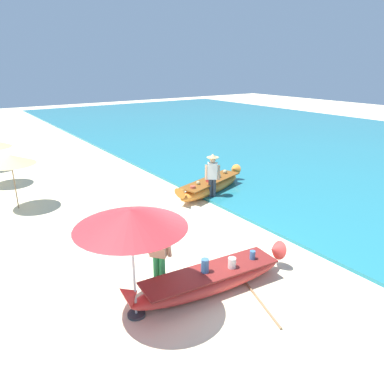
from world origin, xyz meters
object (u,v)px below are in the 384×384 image
(boat_orange_midground, at_px, (211,186))
(person_tourist_customer, at_px, (159,251))
(boat_red_foreground, at_px, (211,279))
(person_vendor_hatted, at_px, (212,173))
(paddle, at_px, (254,294))
(patio_umbrella_large, at_px, (131,219))

(boat_orange_midground, xyz_separation_m, person_tourist_customer, (-4.78, -4.37, 0.61))
(boat_red_foreground, height_order, boat_orange_midground, boat_orange_midground)
(person_vendor_hatted, relative_size, paddle, 0.94)
(boat_orange_midground, bearing_deg, person_tourist_customer, -137.58)
(boat_red_foreground, bearing_deg, person_tourist_customer, 140.67)
(boat_orange_midground, height_order, person_vendor_hatted, person_vendor_hatted)
(boat_red_foreground, height_order, paddle, boat_red_foreground)
(boat_red_foreground, xyz_separation_m, patio_umbrella_large, (-1.77, 0.15, 1.84))
(boat_orange_midground, relative_size, person_vendor_hatted, 2.26)
(boat_orange_midground, relative_size, person_tourist_customer, 2.39)
(paddle, bearing_deg, patio_umbrella_large, 161.03)
(boat_orange_midground, height_order, patio_umbrella_large, patio_umbrella_large)
(person_vendor_hatted, bearing_deg, person_tourist_customer, -139.15)
(person_tourist_customer, bearing_deg, boat_red_foreground, -39.33)
(boat_red_foreground, relative_size, person_tourist_customer, 2.54)
(person_tourist_customer, bearing_deg, person_vendor_hatted, 40.85)
(patio_umbrella_large, height_order, paddle, patio_umbrella_large)
(person_tourist_customer, relative_size, patio_umbrella_large, 0.71)
(boat_red_foreground, relative_size, patio_umbrella_large, 1.79)
(boat_red_foreground, bearing_deg, paddle, -45.75)
(person_tourist_customer, distance_m, patio_umbrella_large, 1.59)
(boat_red_foreground, xyz_separation_m, paddle, (0.67, -0.69, -0.25))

